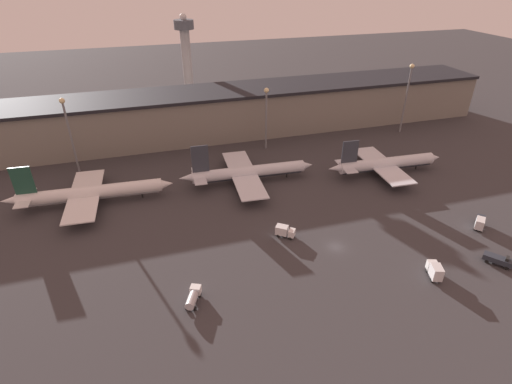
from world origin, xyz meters
name	(u,v)px	position (x,y,z in m)	size (l,w,h in m)	color
ground	(336,247)	(0.00, 0.00, 0.00)	(600.00, 600.00, 0.00)	#383538
terminal_building	(248,110)	(0.00, 83.63, 9.40)	(208.38, 24.33, 18.71)	gray
airplane_0	(90,193)	(-60.96, 40.32, 3.57)	(48.92, 31.57, 14.13)	white
airplane_1	(247,172)	(-12.32, 40.03, 3.45)	(44.94, 34.68, 14.43)	silver
airplane_2	(385,164)	(34.37, 32.47, 3.53)	(42.00, 29.39, 13.31)	silver
service_vehicle_0	(499,260)	(34.30, -17.25, 1.37)	(5.76, 6.58, 2.88)	#282D38
service_vehicle_1	(193,297)	(-37.91, -8.69, 1.59)	(4.40, 6.36, 2.69)	white
service_vehicle_2	(480,222)	(41.31, -3.52, 1.83)	(5.56, 5.33, 3.30)	#282D38
service_vehicle_3	(435,270)	(16.49, -16.72, 2.04)	(3.78, 5.62, 3.76)	white
service_vehicle_5	(285,231)	(-11.06, 8.05, 1.73)	(5.41, 4.83, 3.10)	white
lamp_post_0	(68,126)	(-66.36, 64.21, 16.41)	(1.80, 1.80, 25.92)	slate
lamp_post_1	(266,111)	(1.85, 64.21, 15.17)	(1.80, 1.80, 23.68)	slate
lamp_post_2	(407,91)	(62.04, 64.21, 17.73)	(1.80, 1.80, 28.34)	slate
control_tower	(186,55)	(-18.50, 124.18, 25.00)	(9.00, 9.00, 43.04)	#99999E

